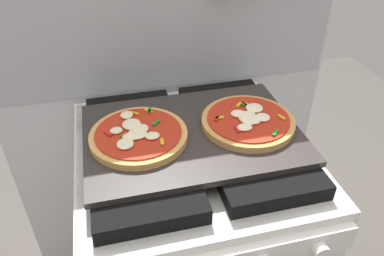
{
  "coord_description": "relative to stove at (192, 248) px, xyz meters",
  "views": [
    {
      "loc": [
        -0.19,
        -0.75,
        1.48
      ],
      "look_at": [
        0.0,
        0.0,
        0.93
      ],
      "focal_mm": 35.42,
      "sensor_mm": 36.0,
      "label": 1
    }
  ],
  "objects": [
    {
      "name": "stove",
      "position": [
        0.0,
        0.0,
        0.0
      ],
      "size": [
        0.6,
        0.64,
        0.9
      ],
      "color": "white",
      "rests_on": "ground_plane"
    },
    {
      "name": "kitchen_backsplash",
      "position": [
        0.0,
        0.34,
        0.34
      ],
      "size": [
        1.1,
        0.09,
        1.55
      ],
      "color": "silver",
      "rests_on": "ground_plane"
    },
    {
      "name": "pizza_left",
      "position": [
        -0.14,
        0.01,
        0.48
      ],
      "size": [
        0.24,
        0.24,
        0.03
      ],
      "color": "tan",
      "rests_on": "baking_tray"
    },
    {
      "name": "baking_tray",
      "position": [
        0.0,
        0.0,
        0.46
      ],
      "size": [
        0.54,
        0.38,
        0.02
      ],
      "primitive_type": "cube",
      "color": "#2D2826",
      "rests_on": "stove"
    },
    {
      "name": "pizza_right",
      "position": [
        0.15,
        -0.01,
        0.48
      ],
      "size": [
        0.24,
        0.24,
        0.03
      ],
      "color": "#C18947",
      "rests_on": "baking_tray"
    }
  ]
}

